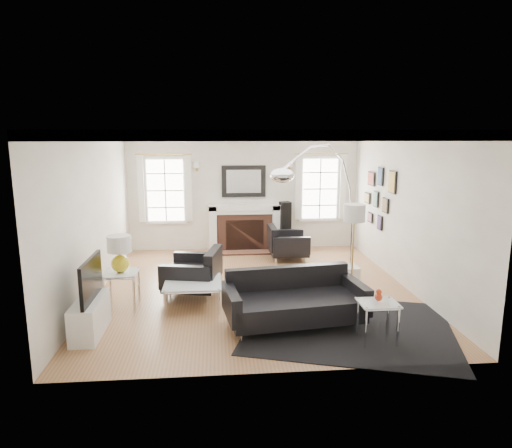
{
  "coord_description": "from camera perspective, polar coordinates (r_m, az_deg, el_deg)",
  "views": [
    {
      "loc": [
        -0.67,
        -7.88,
        2.76
      ],
      "look_at": [
        0.06,
        0.3,
        1.13
      ],
      "focal_mm": 32.0,
      "sensor_mm": 36.0,
      "label": 1
    }
  ],
  "objects": [
    {
      "name": "armchair_right",
      "position": [
        10.18,
        3.74,
        -2.53
      ],
      "size": [
        0.84,
        0.93,
        0.62
      ],
      "color": "black",
      "rests_on": "floor"
    },
    {
      "name": "right_wall",
      "position": [
        8.69,
        18.16,
        1.65
      ],
      "size": [
        0.04,
        6.0,
        2.8
      ],
      "primitive_type": "cube",
      "color": "white",
      "rests_on": "floor"
    },
    {
      "name": "window_right",
      "position": [
        11.19,
        7.99,
        4.41
      ],
      "size": [
        1.24,
        0.15,
        1.62
      ],
      "color": "white",
      "rests_on": "back_wall"
    },
    {
      "name": "window_left",
      "position": [
        10.97,
        -11.26,
        4.17
      ],
      "size": [
        1.24,
        0.15,
        1.62
      ],
      "color": "white",
      "rests_on": "back_wall"
    },
    {
      "name": "front_wall",
      "position": [
        5.11,
        2.64,
        -4.23
      ],
      "size": [
        5.5,
        0.04,
        2.8
      ],
      "primitive_type": "cube",
      "color": "white",
      "rests_on": "floor"
    },
    {
      "name": "stick_floor_lamp",
      "position": [
        7.34,
        12.18,
        0.7
      ],
      "size": [
        0.34,
        0.34,
        1.68
      ],
      "color": "#B99540",
      "rests_on": "floor"
    },
    {
      "name": "area_rug",
      "position": [
        6.92,
        11.52,
        -12.47
      ],
      "size": [
        3.47,
        3.15,
        0.01
      ],
      "primitive_type": "cube",
      "rotation": [
        0.0,
        0.0,
        -0.3
      ],
      "color": "black",
      "rests_on": "floor"
    },
    {
      "name": "speaker_tower",
      "position": [
        10.87,
        3.64,
        -0.32
      ],
      "size": [
        0.28,
        0.28,
        1.19
      ],
      "primitive_type": "cube",
      "rotation": [
        0.0,
        0.0,
        0.21
      ],
      "color": "black",
      "rests_on": "floor"
    },
    {
      "name": "floor",
      "position": [
        8.37,
        -0.22,
        -8.04
      ],
      "size": [
        6.0,
        6.0,
        0.0
      ],
      "primitive_type": "plane",
      "color": "#915E3D",
      "rests_on": "ground"
    },
    {
      "name": "back_wall",
      "position": [
        10.98,
        -1.55,
        4.08
      ],
      "size": [
        5.5,
        0.04,
        2.8
      ],
      "primitive_type": "cube",
      "color": "white",
      "rests_on": "floor"
    },
    {
      "name": "armchair_left",
      "position": [
        8.03,
        -7.57,
        -6.18
      ],
      "size": [
        1.07,
        1.15,
        0.67
      ],
      "color": "black",
      "rests_on": "floor"
    },
    {
      "name": "left_wall",
      "position": [
        8.26,
        -19.6,
        1.08
      ],
      "size": [
        0.04,
        6.0,
        2.8
      ],
      "primitive_type": "cube",
      "color": "white",
      "rests_on": "floor"
    },
    {
      "name": "orange_vase",
      "position": [
        6.32,
        15.09,
        -8.66
      ],
      "size": [
        0.1,
        0.1,
        0.16
      ],
      "color": "#B83317",
      "rests_on": "nesting_table"
    },
    {
      "name": "fireplace",
      "position": [
        10.92,
        -1.46,
        -0.52
      ],
      "size": [
        1.7,
        0.69,
        1.11
      ],
      "color": "white",
      "rests_on": "floor"
    },
    {
      "name": "sofa",
      "position": [
        6.78,
        4.71,
        -9.59
      ],
      "size": [
        2.11,
        1.18,
        0.66
      ],
      "color": "black",
      "rests_on": "floor"
    },
    {
      "name": "arc_floor_lamp",
      "position": [
        8.03,
        8.06,
        1.71
      ],
      "size": [
        1.9,
        1.76,
        2.68
      ],
      "color": "silver",
      "rests_on": "floor"
    },
    {
      "name": "gourd_lamp",
      "position": [
        7.52,
        -16.7,
        -3.28
      ],
      "size": [
        0.37,
        0.37,
        0.6
      ],
      "color": "yellow",
      "rests_on": "side_table_left"
    },
    {
      "name": "coffee_table",
      "position": [
        7.53,
        -7.9,
        -7.38
      ],
      "size": [
        0.91,
        0.91,
        0.4
      ],
      "color": "silver",
      "rests_on": "floor"
    },
    {
      "name": "ceiling",
      "position": [
        7.91,
        -0.23,
        11.5
      ],
      "size": [
        5.5,
        6.0,
        0.02
      ],
      "primitive_type": "cube",
      "color": "white",
      "rests_on": "back_wall"
    },
    {
      "name": "nesting_table",
      "position": [
        6.39,
        14.99,
        -10.43
      ],
      "size": [
        0.51,
        0.43,
        0.56
      ],
      "color": "silver",
      "rests_on": "floor"
    },
    {
      "name": "tv_unit",
      "position": [
        6.87,
        -20.01,
        -10.22
      ],
      "size": [
        0.35,
        1.0,
        1.09
      ],
      "color": "white",
      "rests_on": "floor"
    },
    {
      "name": "mantel_mirror",
      "position": [
        10.91,
        -1.55,
        5.36
      ],
      "size": [
        1.05,
        0.07,
        0.75
      ],
      "color": "black",
      "rests_on": "back_wall"
    },
    {
      "name": "side_table_left",
      "position": [
        7.64,
        -16.51,
        -6.57
      ],
      "size": [
        0.54,
        0.54,
        0.6
      ],
      "color": "silver",
      "rests_on": "floor"
    },
    {
      "name": "crown_molding",
      "position": [
        7.91,
        -0.23,
        11.06
      ],
      "size": [
        5.5,
        6.0,
        0.12
      ],
      "primitive_type": "cube",
      "color": "white",
      "rests_on": "back_wall"
    },
    {
      "name": "gallery_wall",
      "position": [
        9.85,
        15.09,
        3.67
      ],
      "size": [
        0.04,
        1.73,
        1.29
      ],
      "color": "black",
      "rests_on": "right_wall"
    }
  ]
}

